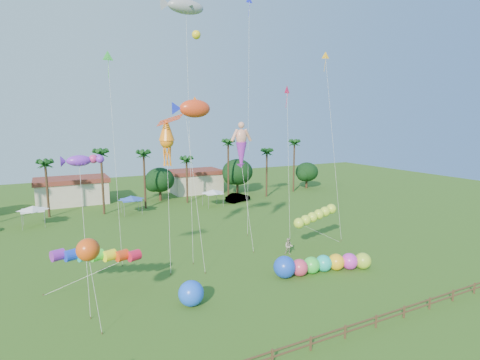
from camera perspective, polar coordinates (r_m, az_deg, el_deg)
name	(u,v)px	position (r m, az deg, el deg)	size (l,w,h in m)	color
ground	(295,302)	(33.41, 8.31, -17.92)	(160.00, 160.00, 0.00)	#285116
tree_line	(174,178)	(72.08, -9.95, 0.26)	(69.46, 8.91, 11.00)	#3A2819
buildings_row	(133,188)	(76.59, -16.02, -1.17)	(35.00, 7.00, 4.00)	beige
tent_row	(132,198)	(62.72, -16.16, -2.68)	(31.00, 4.00, 0.60)	white
fence	(345,330)	(29.08, 15.74, -21.19)	(36.12, 0.12, 1.00)	brown
car_b	(238,197)	(70.31, -0.33, -2.68)	(1.75, 5.03, 1.66)	#4C4C54
spectator_b	(289,246)	(43.54, 7.42, -10.01)	(0.92, 0.72, 1.89)	#A39A88
caterpillar_inflatable	(319,264)	(39.11, 11.98, -12.45)	(10.53, 3.96, 2.15)	#D9395D
blue_ball	(191,293)	(32.37, -7.46, -16.75)	(2.11, 2.11, 2.11)	blue
rainbow_tube	(113,259)	(35.58, -18.75, -11.31)	(9.41, 3.13, 3.52)	red
green_worm	(299,223)	(44.29, 8.97, -6.51)	(9.82, 1.50, 4.05)	#BBE633
orange_ball_kite	(88,250)	(29.01, -22.16, -9.81)	(1.97, 2.09, 6.87)	#E04C12
merman_kite	(241,148)	(45.01, 0.20, 4.89)	(2.62, 4.97, 14.48)	#E69882
fish_kite	(195,109)	(40.81, -6.88, 10.74)	(5.36, 6.56, 17.43)	red
shark_kite	(186,7)	(45.23, -8.26, 24.64)	(5.45, 6.11, 28.32)	gray
squid_kite	(167,141)	(40.94, -11.10, 5.79)	(2.43, 5.93, 15.26)	orange
lobster_kite	(79,161)	(32.87, -23.32, 2.71)	(3.28, 4.52, 12.54)	purple
delta_kite_red	(287,92)	(49.95, 7.19, 13.09)	(2.06, 3.67, 19.61)	#E9194F
delta_kite_yellow	(326,60)	(51.62, 12.95, 17.34)	(1.18, 4.92, 23.87)	gold
delta_kite_green	(108,60)	(44.44, -19.46, 16.85)	(1.34, 4.96, 22.51)	green
delta_kite_blue	(249,6)	(53.56, 1.41, 24.92)	(2.55, 3.45, 31.16)	#1C26FC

